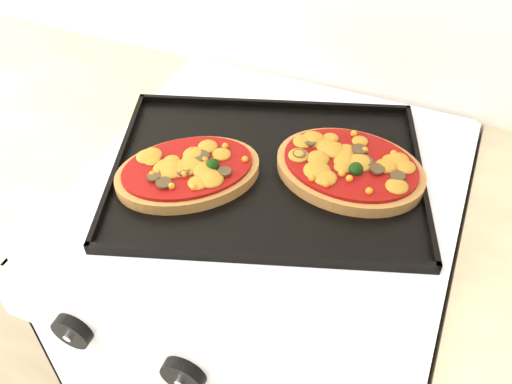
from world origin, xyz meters
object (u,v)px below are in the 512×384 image
at_px(stove, 267,332).
at_px(baking_tray, 268,171).
at_px(pizza_left, 188,170).
at_px(pizza_right, 350,167).

relative_size(stove, baking_tray, 1.83).
xyz_separation_m(stove, pizza_left, (-0.12, -0.05, 0.48)).
height_order(baking_tray, pizza_left, pizza_left).
height_order(pizza_left, pizza_right, pizza_right).
height_order(baking_tray, pizza_right, pizza_right).
bearing_deg(stove, baking_tray, 135.13).
xyz_separation_m(pizza_left, pizza_right, (0.24, 0.11, 0.00)).
bearing_deg(pizza_left, baking_tray, 28.93).
bearing_deg(baking_tray, pizza_left, -169.20).
xyz_separation_m(baking_tray, pizza_right, (0.12, 0.04, 0.02)).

